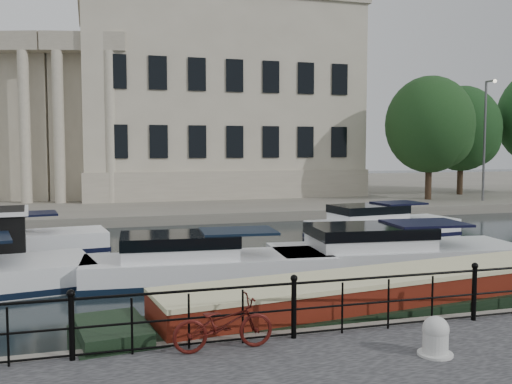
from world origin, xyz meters
TOP-DOWN VIEW (x-y plane):
  - ground_plane at (0.00, 0.00)m, footprint 160.00×160.00m
  - far_bank at (0.00, 39.00)m, footprint 120.00×42.00m
  - railing at (0.00, -2.25)m, footprint 24.14×0.14m
  - civic_building at (-1.00, 34.71)m, footprint 53.55×31.84m
  - bicycle at (-1.43, -2.50)m, footprint 1.84×0.69m
  - mooring_bollard at (2.06, -3.78)m, footprint 0.61×0.61m
  - narrowboat at (3.69, -0.23)m, footprint 15.71×4.16m
  - cabin_cruisers at (-0.76, 7.23)m, footprint 26.70×10.39m
  - trees at (25.56, 24.04)m, footprint 18.02×9.02m

SIDE VIEW (x-z plane):
  - ground_plane at x=0.00m, z-range 0.00..0.00m
  - far_bank at x=0.00m, z-range 0.00..0.55m
  - narrowboat at x=3.69m, z-range -0.42..1.15m
  - cabin_cruisers at x=-0.76m, z-range -0.63..1.36m
  - mooring_bollard at x=2.06m, z-range 0.53..1.22m
  - bicycle at x=-1.43m, z-range 0.55..1.51m
  - railing at x=0.00m, z-range 0.59..1.81m
  - trees at x=25.56m, z-range 0.90..10.78m
  - civic_building at x=-1.00m, z-range -1.39..15.46m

